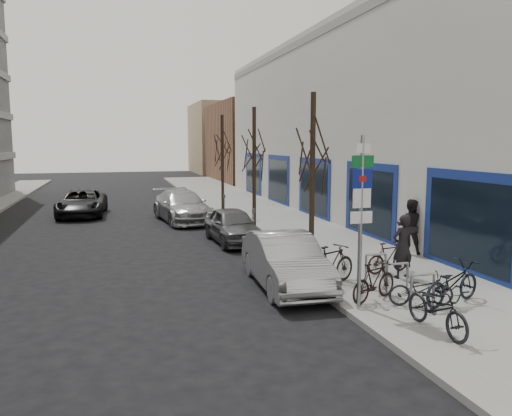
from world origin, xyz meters
TOP-DOWN VIEW (x-y plane):
  - ground at (0.00, 0.00)m, footprint 120.00×120.00m
  - sidewalk_east at (4.50, 10.00)m, footprint 5.00×70.00m
  - commercial_building at (17.00, 16.00)m, footprint 20.00×32.00m
  - brick_building_far at (13.00, 40.00)m, footprint 12.00×14.00m
  - tan_building_far at (13.50, 55.00)m, footprint 13.00×12.00m
  - highway_sign_pole at (2.40, -0.01)m, footprint 0.55×0.10m
  - bike_rack at (3.80, 0.60)m, footprint 0.66×2.26m
  - tree_near at (2.60, 3.50)m, footprint 1.80×1.80m
  - tree_mid at (2.60, 10.00)m, footprint 1.80×1.80m
  - tree_far at (2.60, 16.50)m, footprint 1.80×1.80m
  - meter_front at (2.15, 3.00)m, footprint 0.10×0.08m
  - meter_mid at (2.15, 8.50)m, footprint 0.10×0.08m
  - meter_back at (2.15, 14.00)m, footprint 0.10×0.08m
  - bike_near_left at (3.20, -1.90)m, footprint 0.64×1.91m
  - bike_near_right at (2.96, 0.27)m, footprint 1.70×1.10m
  - bike_mid_curb at (4.66, -0.45)m, footprint 2.04×1.18m
  - bike_mid_inner at (2.53, 1.85)m, footprint 1.93×1.32m
  - bike_far_curb at (3.85, -0.37)m, footprint 1.61×0.88m
  - bike_far_inner at (4.69, 2.53)m, footprint 1.63×0.76m
  - parked_car_front at (1.40, 2.44)m, footprint 1.79×4.62m
  - parked_car_mid at (1.40, 8.93)m, footprint 1.89×4.22m
  - parked_car_back at (0.16, 14.96)m, footprint 2.92×5.65m
  - lane_car at (-4.90, 18.40)m, footprint 2.68×5.30m
  - pedestrian_near at (4.79, 1.96)m, footprint 0.72×0.51m
  - pedestrian_far at (6.80, 4.71)m, footprint 0.86×0.83m

SIDE VIEW (x-z plane):
  - ground at x=0.00m, z-range 0.00..0.00m
  - sidewalk_east at x=4.50m, z-range 0.00..0.15m
  - bike_far_curb at x=3.85m, z-range 0.15..1.09m
  - bike_far_inner at x=4.69m, z-range 0.15..1.10m
  - bike_near_right at x=2.96m, z-range 0.15..1.15m
  - bike_rack at x=3.80m, z-range 0.24..1.07m
  - parked_car_mid at x=1.40m, z-range 0.00..1.41m
  - lane_car at x=-4.90m, z-range 0.00..1.44m
  - bike_mid_inner at x=2.53m, z-range 0.15..1.29m
  - bike_near_left at x=3.20m, z-range 0.15..1.31m
  - bike_mid_curb at x=4.66m, z-range 0.15..1.34m
  - parked_car_front at x=1.40m, z-range 0.00..1.50m
  - parked_car_back at x=0.16m, z-range 0.00..1.57m
  - meter_front at x=2.15m, z-range 0.28..1.55m
  - meter_mid at x=2.15m, z-range 0.28..1.55m
  - meter_back at x=2.15m, z-range 0.28..1.55m
  - pedestrian_near at x=4.79m, z-range 0.15..1.99m
  - pedestrian_far at x=6.80m, z-range 0.15..2.09m
  - highway_sign_pole at x=2.40m, z-range 0.36..4.56m
  - brick_building_far at x=13.00m, z-range 0.00..8.00m
  - tree_near at x=2.60m, z-range 1.35..6.85m
  - tree_mid at x=2.60m, z-range 1.35..6.85m
  - tree_far at x=2.60m, z-range 1.35..6.85m
  - tan_building_far at x=13.50m, z-range 0.00..9.00m
  - commercial_building at x=17.00m, z-range 0.00..10.00m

